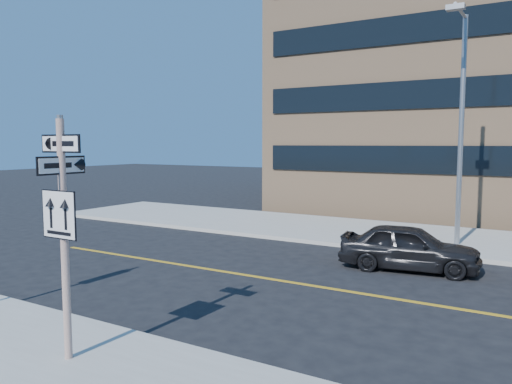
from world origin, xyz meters
The scene contains 5 objects.
ground centered at (0.00, 0.00, 0.00)m, with size 120.00×120.00×0.00m, color black.
sign_pole centered at (0.00, -2.51, 2.44)m, with size 0.92×0.92×4.06m.
parked_car_a centered at (3.28, 7.01, 0.69)m, with size 4.02×1.62×1.37m, color black.
streetlight_a centered at (4.00, 10.76, 4.76)m, with size 0.55×2.25×8.00m.
building_brick centered at (2.00, 25.00, 9.00)m, with size 18.00×18.00×18.00m, color tan.
Camera 1 is at (6.87, -7.82, 3.75)m, focal length 35.00 mm.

